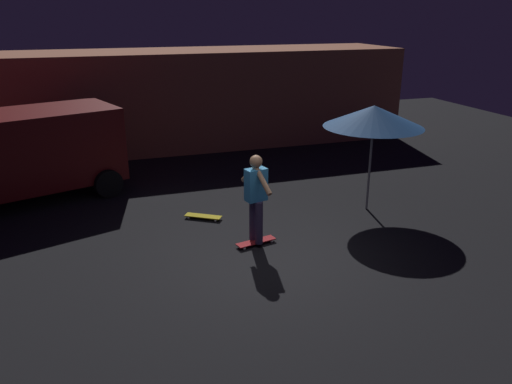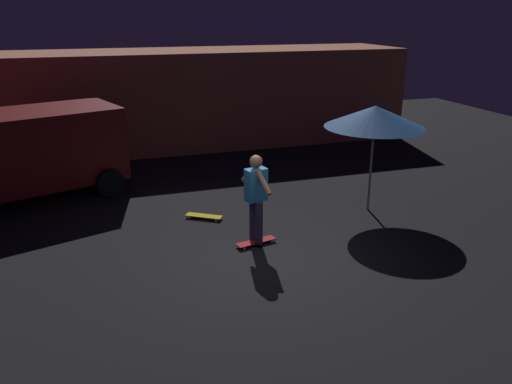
{
  "view_description": "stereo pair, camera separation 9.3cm",
  "coord_description": "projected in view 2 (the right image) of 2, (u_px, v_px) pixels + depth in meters",
  "views": [
    {
      "loc": [
        -2.61,
        -7.46,
        4.13
      ],
      "look_at": [
        0.09,
        0.63,
        1.05
      ],
      "focal_mm": 35.19,
      "sensor_mm": 36.0,
      "label": 1
    },
    {
      "loc": [
        -2.52,
        -7.49,
        4.13
      ],
      "look_at": [
        0.09,
        0.63,
        1.05
      ],
      "focal_mm": 35.19,
      "sensor_mm": 36.0,
      "label": 2
    }
  ],
  "objects": [
    {
      "name": "skateboard_spare",
      "position": [
        204.0,
        216.0,
        10.59
      ],
      "size": [
        0.76,
        0.6,
        0.07
      ],
      "color": "gold",
      "rests_on": "ground_plane"
    },
    {
      "name": "skater",
      "position": [
        256.0,
        193.0,
        9.08
      ],
      "size": [
        0.42,
        0.98,
        1.67
      ],
      "color": "#382D4C",
      "rests_on": "skateboard_ridden"
    },
    {
      "name": "parked_van",
      "position": [
        14.0,
        151.0,
        11.28
      ],
      "size": [
        4.96,
        3.4,
        2.03
      ],
      "color": "maroon",
      "rests_on": "ground_plane"
    },
    {
      "name": "patio_umbrella",
      "position": [
        375.0,
        117.0,
        10.41
      ],
      "size": [
        2.1,
        2.1,
        2.3
      ],
      "color": "slate",
      "rests_on": "ground_plane"
    },
    {
      "name": "skateboard_ridden",
      "position": [
        256.0,
        242.0,
        9.41
      ],
      "size": [
        0.8,
        0.37,
        0.07
      ],
      "color": "#AD1E23",
      "rests_on": "ground_plane"
    },
    {
      "name": "low_building",
      "position": [
        200.0,
        97.0,
        16.37
      ],
      "size": [
        13.32,
        3.08,
        2.99
      ],
      "color": "#B76B4C",
      "rests_on": "ground_plane"
    },
    {
      "name": "ground_plane",
      "position": [
        262.0,
        260.0,
        8.84
      ],
      "size": [
        28.0,
        28.0,
        0.0
      ],
      "primitive_type": "plane",
      "color": "black"
    }
  ]
}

